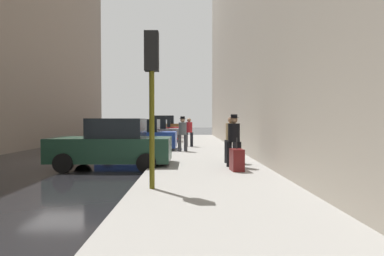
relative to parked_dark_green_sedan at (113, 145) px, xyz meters
name	(u,v)px	position (x,y,z in m)	size (l,w,h in m)	color
ground_plane	(61,162)	(-2.65, 1.80, -0.85)	(120.00, 120.00, 0.00)	black
sidewalk	(204,159)	(3.35, 1.80, -0.77)	(4.00, 40.00, 0.15)	gray
parked_dark_green_sedan	(113,145)	(0.00, 0.00, 0.00)	(4.21, 2.07, 1.79)	#193828
parked_blue_sedan	(138,136)	(0.00, 5.56, 0.00)	(4.23, 2.11, 1.79)	navy
parked_gray_coupe	(152,132)	(0.00, 11.70, 0.00)	(4.21, 2.08, 1.79)	slate
parked_red_hatchback	(158,130)	(0.00, 16.75, 0.00)	(4.26, 2.17, 1.79)	#B2191E
parked_bronze_suv	(163,127)	(0.00, 21.91, 0.18)	(4.60, 2.07, 2.25)	brown
fire_hydrant	(175,138)	(1.80, 9.80, -0.35)	(0.42, 0.22, 0.70)	red
traffic_light	(152,75)	(1.85, -3.87, 1.91)	(0.32, 0.32, 3.60)	#514C0F
pedestrian_with_fedora	(234,138)	(4.25, -0.68, 0.29)	(0.51, 0.44, 1.78)	black
pedestrian_in_red_jacket	(189,131)	(2.76, 7.26, 0.26)	(0.50, 0.40, 1.71)	black
pedestrian_in_tan_coat	(231,137)	(4.29, 0.30, 0.26)	(0.53, 0.48, 1.71)	black
pedestrian_with_beanie	(183,132)	(2.43, 4.44, 0.29)	(0.53, 0.49, 1.78)	#333338
rolling_suitcase	(237,160)	(4.22, -1.48, -0.36)	(0.41, 0.59, 1.04)	#591414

